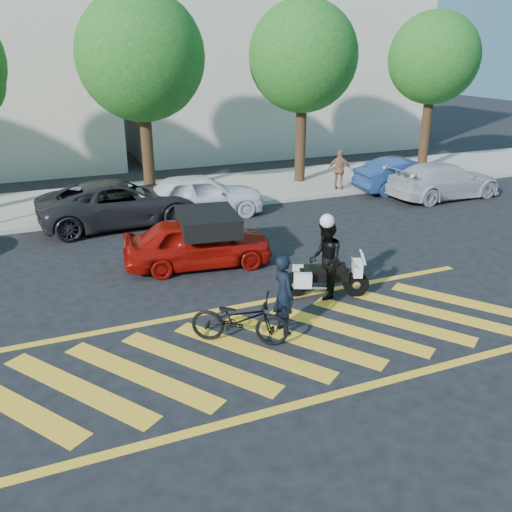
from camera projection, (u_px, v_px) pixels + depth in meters
name	position (u px, v px, depth m)	size (l,w,h in m)	color
ground	(279.00, 345.00, 10.91)	(90.00, 90.00, 0.00)	black
sidewalk	(151.00, 197.00, 21.21)	(60.00, 5.00, 0.15)	#9E998E
crosswalk	(277.00, 345.00, 10.89)	(12.33, 4.00, 0.01)	yellow
building_right	(270.00, 48.00, 30.19)	(16.00, 8.00, 11.00)	beige
tree_center	(144.00, 61.00, 19.49)	(4.60, 4.60, 7.56)	black
tree_right	(305.00, 61.00, 21.82)	(4.40, 4.40, 7.41)	black
tree_far_right	(435.00, 62.00, 24.17)	(4.00, 4.00, 7.10)	black
officer_bike	(284.00, 294.00, 11.10)	(0.63, 0.41, 1.72)	black
bicycle	(240.00, 319.00, 10.82)	(0.69, 1.98, 1.04)	black
police_motorcycle	(325.00, 277.00, 12.85)	(1.95, 1.09, 0.91)	black
officer_moto	(325.00, 259.00, 12.67)	(0.92, 0.72, 1.90)	black
red_convertible	(198.00, 242.00, 14.59)	(1.60, 3.97, 1.35)	#910C06
parked_mid_left	(121.00, 203.00, 18.00)	(2.46, 5.33, 1.48)	black
parked_mid_right	(200.00, 195.00, 18.88)	(1.78, 4.41, 1.50)	white
parked_right	(405.00, 175.00, 22.10)	(1.44, 4.13, 1.36)	navy
parked_far_right	(444.00, 180.00, 21.18)	(1.93, 4.74, 1.38)	#AFB3B7
pedestrian_right	(340.00, 170.00, 21.76)	(0.94, 0.39, 1.60)	#A06749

